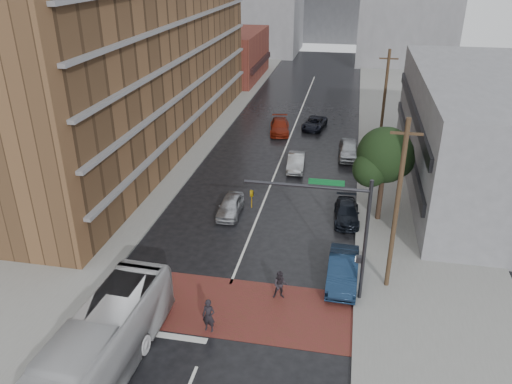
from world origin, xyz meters
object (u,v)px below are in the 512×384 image
at_px(car_travel_b, 296,162).
at_px(car_parked_mid, 347,212).
at_px(pedestrian_b, 280,285).
at_px(car_parked_far, 349,149).
at_px(car_parked_near, 343,270).
at_px(car_travel_a, 230,206).
at_px(transit_bus, 94,356).
at_px(pedestrian_a, 209,316).
at_px(suv_travel, 314,123).
at_px(car_travel_c, 280,126).

bearing_deg(car_travel_b, car_parked_mid, -64.98).
relative_size(pedestrian_b, car_parked_far, 0.36).
xyz_separation_m(car_parked_near, car_parked_mid, (0.00, 7.60, -0.18)).
xyz_separation_m(car_travel_a, car_travel_b, (3.67, 9.33, 0.02)).
bearing_deg(transit_bus, car_parked_near, 45.80).
xyz_separation_m(pedestrian_a, car_parked_far, (6.22, 25.48, -0.12)).
xyz_separation_m(transit_bus, car_parked_mid, (10.26, 17.38, -0.98)).
xyz_separation_m(pedestrian_b, car_travel_a, (-5.04, 9.05, -0.17)).
bearing_deg(car_travel_b, car_travel_a, -114.91).
bearing_deg(suv_travel, pedestrian_a, -84.66).
bearing_deg(car_travel_c, pedestrian_a, -96.20).
xyz_separation_m(pedestrian_a, car_travel_a, (-1.93, 12.38, -0.25)).
distance_m(car_travel_b, car_parked_mid, 9.79).
bearing_deg(car_parked_mid, transit_bus, -123.63).
relative_size(car_travel_c, car_parked_near, 1.01).
distance_m(car_travel_a, car_parked_mid, 8.37).
xyz_separation_m(transit_bus, car_travel_a, (1.92, 16.65, -0.93)).
xyz_separation_m(pedestrian_b, car_parked_mid, (3.30, 9.77, -0.22)).
bearing_deg(transit_bus, pedestrian_b, 49.73).
xyz_separation_m(pedestrian_a, car_travel_b, (1.74, 21.71, -0.23)).
distance_m(car_travel_c, car_parked_far, 9.45).
bearing_deg(car_parked_far, car_parked_near, -91.72).
distance_m(car_parked_mid, car_parked_far, 12.39).
distance_m(pedestrian_b, car_parked_far, 22.37).
bearing_deg(car_travel_a, pedestrian_a, -82.12).
bearing_deg(transit_bus, car_travel_a, 85.60).
relative_size(pedestrian_a, car_parked_near, 0.38).
relative_size(pedestrian_b, suv_travel, 0.38).
bearing_deg(car_parked_far, pedestrian_a, -105.97).
xyz_separation_m(car_travel_a, suv_travel, (4.26, 21.08, -0.05)).
xyz_separation_m(car_travel_b, car_travel_c, (-2.92, 9.65, 0.02)).
bearing_deg(transit_bus, car_travel_b, 80.05).
height_order(transit_bus, pedestrian_b, transit_bus).
xyz_separation_m(car_parked_near, car_parked_far, (-0.19, 19.98, 0.00)).
distance_m(car_parked_near, car_parked_mid, 7.60).
relative_size(transit_bus, car_parked_near, 2.38).
distance_m(suv_travel, car_parked_far, 8.88).
height_order(pedestrian_b, car_travel_b, pedestrian_b).
relative_size(car_travel_c, car_parked_far, 1.03).
bearing_deg(pedestrian_b, car_parked_mid, 62.65).
relative_size(pedestrian_b, car_travel_b, 0.40).
distance_m(car_travel_a, suv_travel, 21.51).
height_order(suv_travel, car_parked_near, car_parked_near).
xyz_separation_m(pedestrian_b, suv_travel, (-0.78, 30.13, -0.22)).
relative_size(pedestrian_b, car_parked_mid, 0.40).
bearing_deg(car_travel_a, pedestrian_b, -61.88).
distance_m(car_travel_c, car_parked_near, 26.95).
bearing_deg(car_parked_far, pedestrian_b, -100.26).
bearing_deg(pedestrian_a, car_travel_b, 92.28).
height_order(transit_bus, suv_travel, transit_bus).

